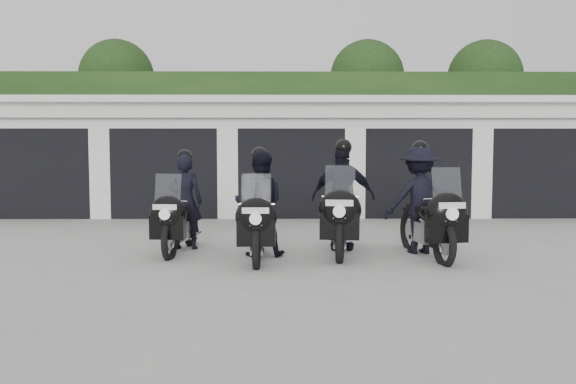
{
  "coord_description": "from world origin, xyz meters",
  "views": [
    {
      "loc": [
        -0.21,
        -9.36,
        1.77
      ],
      "look_at": [
        -0.13,
        0.19,
        1.05
      ],
      "focal_mm": 38.0,
      "sensor_mm": 36.0,
      "label": 1
    }
  ],
  "objects_px": {
    "police_bike_a": "(181,210)",
    "police_bike_b": "(259,210)",
    "police_bike_c": "(343,203)",
    "police_bike_d": "(423,205)"
  },
  "relations": [
    {
      "from": "police_bike_d",
      "to": "police_bike_c",
      "type": "bearing_deg",
      "value": 159.7
    },
    {
      "from": "police_bike_a",
      "to": "police_bike_b",
      "type": "height_order",
      "value": "police_bike_b"
    },
    {
      "from": "police_bike_b",
      "to": "police_bike_d",
      "type": "xyz_separation_m",
      "value": [
        2.66,
        0.25,
        0.06
      ]
    },
    {
      "from": "police_bike_b",
      "to": "police_bike_c",
      "type": "xyz_separation_m",
      "value": [
        1.38,
        0.51,
        0.06
      ]
    },
    {
      "from": "police_bike_a",
      "to": "police_bike_c",
      "type": "xyz_separation_m",
      "value": [
        2.71,
        -0.07,
        0.12
      ]
    },
    {
      "from": "police_bike_b",
      "to": "police_bike_d",
      "type": "height_order",
      "value": "police_bike_d"
    },
    {
      "from": "police_bike_b",
      "to": "police_bike_c",
      "type": "relative_size",
      "value": 0.93
    },
    {
      "from": "police_bike_a",
      "to": "police_bike_b",
      "type": "xyz_separation_m",
      "value": [
        1.34,
        -0.58,
        0.06
      ]
    },
    {
      "from": "police_bike_b",
      "to": "police_bike_c",
      "type": "distance_m",
      "value": 1.47
    },
    {
      "from": "police_bike_a",
      "to": "police_bike_d",
      "type": "distance_m",
      "value": 4.01
    }
  ]
}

